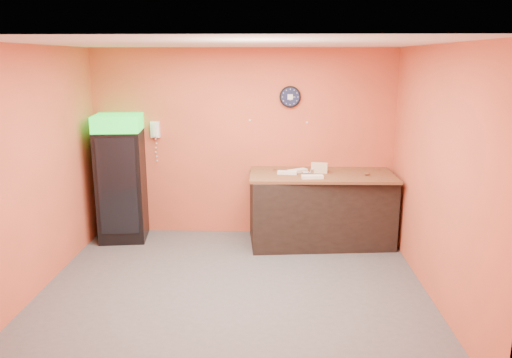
{
  "coord_description": "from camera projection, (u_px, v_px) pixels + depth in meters",
  "views": [
    {
      "loc": [
        0.45,
        -5.4,
        2.64
      ],
      "look_at": [
        0.24,
        0.6,
        1.19
      ],
      "focal_mm": 35.0,
      "sensor_mm": 36.0,
      "label": 1
    }
  ],
  "objects": [
    {
      "name": "butcher_paper",
      "position": [
        322.0,
        175.0,
        7.11
      ],
      "size": [
        2.06,
        1.03,
        0.04
      ],
      "primitive_type": "cube",
      "rotation": [
        0.0,
        0.0,
        0.02
      ],
      "color": "brown",
      "rests_on": "prep_counter"
    },
    {
      "name": "sub_roll_stack",
      "position": [
        319.0,
        168.0,
        7.12
      ],
      "size": [
        0.24,
        0.12,
        0.15
      ],
      "rotation": [
        0.0,
        0.0,
        -0.18
      ],
      "color": "beige",
      "rests_on": "butcher_paper"
    },
    {
      "name": "prep_counter",
      "position": [
        321.0,
        210.0,
        7.24
      ],
      "size": [
        2.09,
        1.08,
        1.01
      ],
      "primitive_type": "cube",
      "rotation": [
        0.0,
        0.0,
        0.09
      ],
      "color": "black",
      "rests_on": "floor"
    },
    {
      "name": "wrapped_sandwich_right",
      "position": [
        298.0,
        171.0,
        7.18
      ],
      "size": [
        0.3,
        0.25,
        0.04
      ],
      "primitive_type": "cube",
      "rotation": [
        0.0,
        0.0,
        0.59
      ],
      "color": "white",
      "rests_on": "butcher_paper"
    },
    {
      "name": "wall_phone",
      "position": [
        155.0,
        129.0,
        7.44
      ],
      "size": [
        0.13,
        0.11,
        0.24
      ],
      "color": "white",
      "rests_on": "back_wall"
    },
    {
      "name": "wrapped_sandwich_mid",
      "position": [
        312.0,
        177.0,
        6.81
      ],
      "size": [
        0.3,
        0.14,
        0.04
      ],
      "primitive_type": "cube",
      "rotation": [
        0.0,
        0.0,
        0.09
      ],
      "color": "white",
      "rests_on": "butcher_paper"
    },
    {
      "name": "left_wall",
      "position": [
        34.0,
        171.0,
        5.63
      ],
      "size": [
        0.02,
        4.0,
        2.8
      ],
      "primitive_type": "cube",
      "color": "#DC5B3E",
      "rests_on": "floor"
    },
    {
      "name": "ceiling",
      "position": [
        231.0,
        43.0,
        5.23
      ],
      "size": [
        4.5,
        4.0,
        0.02
      ],
      "primitive_type": "cube",
      "color": "white",
      "rests_on": "back_wall"
    },
    {
      "name": "kitchen_tool",
      "position": [
        312.0,
        171.0,
        7.12
      ],
      "size": [
        0.06,
        0.06,
        0.06
      ],
      "primitive_type": "cylinder",
      "color": "silver",
      "rests_on": "butcher_paper"
    },
    {
      "name": "wall_clock",
      "position": [
        290.0,
        97.0,
        7.28
      ],
      "size": [
        0.31,
        0.06,
        0.31
      ],
      "color": "black",
      "rests_on": "back_wall"
    },
    {
      "name": "back_wall",
      "position": [
        243.0,
        143.0,
        7.5
      ],
      "size": [
        4.5,
        0.02,
        2.8
      ],
      "primitive_type": "cube",
      "color": "#DC5B3E",
      "rests_on": "floor"
    },
    {
      "name": "floor",
      "position": [
        234.0,
        288.0,
        5.89
      ],
      "size": [
        4.5,
        4.5,
        0.0
      ],
      "primitive_type": "plane",
      "color": "#47474C",
      "rests_on": "ground"
    },
    {
      "name": "right_wall",
      "position": [
        436.0,
        175.0,
        5.48
      ],
      "size": [
        0.02,
        4.0,
        2.8
      ],
      "primitive_type": "cube",
      "color": "#DC5B3E",
      "rests_on": "floor"
    },
    {
      "name": "beverage_cooler",
      "position": [
        120.0,
        180.0,
        7.29
      ],
      "size": [
        0.73,
        0.73,
        1.86
      ],
      "rotation": [
        0.0,
        0.0,
        0.12
      ],
      "color": "black",
      "rests_on": "floor"
    },
    {
      "name": "wrapped_sandwich_left",
      "position": [
        287.0,
        173.0,
        7.06
      ],
      "size": [
        0.28,
        0.13,
        0.04
      ],
      "primitive_type": "cube",
      "rotation": [
        0.0,
        0.0,
        -0.08
      ],
      "color": "white",
      "rests_on": "butcher_paper"
    }
  ]
}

